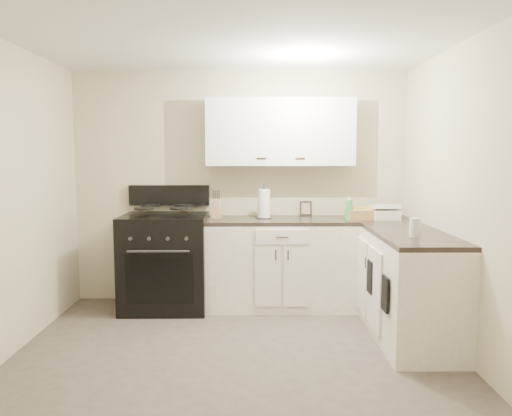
{
  "coord_description": "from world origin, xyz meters",
  "views": [
    {
      "loc": [
        0.14,
        -3.65,
        1.62
      ],
      "look_at": [
        0.17,
        0.85,
        1.12
      ],
      "focal_mm": 35.0,
      "sensor_mm": 36.0,
      "label": 1
    }
  ],
  "objects_px": {
    "countertop_grill": "(385,215)",
    "knife_block": "(216,209)",
    "stove": "(166,265)",
    "paper_towel": "(264,204)",
    "wicker_basket": "(362,214)"
  },
  "relations": [
    {
      "from": "knife_block",
      "to": "countertop_grill",
      "type": "relative_size",
      "value": 0.76
    },
    {
      "from": "stove",
      "to": "knife_block",
      "type": "xyz_separation_m",
      "value": [
        0.53,
        0.08,
        0.58
      ]
    },
    {
      "from": "stove",
      "to": "countertop_grill",
      "type": "height_order",
      "value": "countertop_grill"
    },
    {
      "from": "knife_block",
      "to": "paper_towel",
      "type": "xyz_separation_m",
      "value": [
        0.5,
        -0.01,
        0.05
      ]
    },
    {
      "from": "knife_block",
      "to": "paper_towel",
      "type": "bearing_deg",
      "value": 7.24
    },
    {
      "from": "stove",
      "to": "countertop_grill",
      "type": "bearing_deg",
      "value": -0.63
    },
    {
      "from": "knife_block",
      "to": "wicker_basket",
      "type": "bearing_deg",
      "value": 4.27
    },
    {
      "from": "wicker_basket",
      "to": "countertop_grill",
      "type": "xyz_separation_m",
      "value": [
        0.24,
        -0.01,
        -0.0
      ]
    },
    {
      "from": "knife_block",
      "to": "countertop_grill",
      "type": "distance_m",
      "value": 1.75
    },
    {
      "from": "countertop_grill",
      "to": "knife_block",
      "type": "bearing_deg",
      "value": 174.37
    },
    {
      "from": "stove",
      "to": "knife_block",
      "type": "distance_m",
      "value": 0.79
    },
    {
      "from": "knife_block",
      "to": "wicker_basket",
      "type": "height_order",
      "value": "knife_block"
    },
    {
      "from": "paper_towel",
      "to": "countertop_grill",
      "type": "xyz_separation_m",
      "value": [
        1.25,
        -0.1,
        -0.1
      ]
    },
    {
      "from": "wicker_basket",
      "to": "countertop_grill",
      "type": "height_order",
      "value": "wicker_basket"
    },
    {
      "from": "knife_block",
      "to": "wicker_basket",
      "type": "xyz_separation_m",
      "value": [
        1.51,
        -0.1,
        -0.05
      ]
    }
  ]
}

